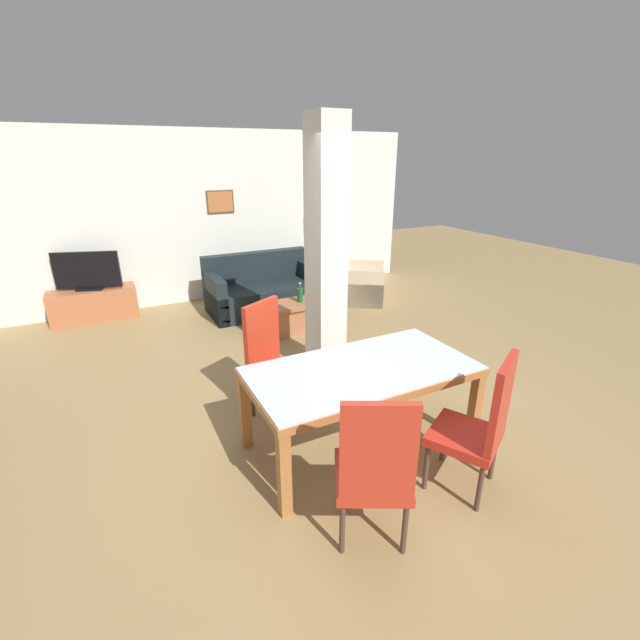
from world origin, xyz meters
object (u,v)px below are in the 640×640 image
Objects in this scene: floor_lamp at (328,209)px; tv_screen at (87,271)px; coffee_table at (292,317)px; tv_stand at (94,305)px; dining_chair_near_right at (480,424)px; dining_table at (362,383)px; dining_chair_far_left at (272,357)px; dining_chair_near_left at (374,468)px; bottle at (300,294)px; armchair at (355,284)px; sofa at (264,291)px.

tv_screen is at bearing 176.29° from floor_lamp.
tv_stand is (-2.44, 1.73, 0.03)m from coffee_table.
tv_screen is at bearing 86.09° from dining_chair_near_right.
tv_stand is at bearing 114.26° from dining_table.
dining_chair_far_left is 0.92× the size of tv_stand.
bottle is (1.09, 3.45, -0.05)m from dining_chair_near_left.
tv_stand is at bearing 133.74° from dining_chair_near_left.
bottle is 2.13m from floor_lamp.
dining_chair_far_left is 0.63× the size of floor_lamp.
coffee_table is 0.33m from bottle.
bottle reaches higher than tv_stand.
floor_lamp is at bearing 50.32° from bottle.
armchair is 0.99× the size of tv_stand.
dining_chair_far_left is at bearing 118.90° from dining_table.
dining_chair_near_left is 1.69m from dining_chair_far_left.
floor_lamp is at bearing 65.40° from dining_table.
sofa is at bearing -137.18° from dining_chair_far_left.
bottle is (0.17, -1.03, 0.22)m from sofa.
tv_stand is at bearing 86.09° from dining_chair_near_right.
dining_chair_near_left is 5.39m from tv_stand.
floor_lamp reaches higher than dining_chair_far_left.
dining_chair_near_left is 0.63× the size of sofa.
dining_chair_near_right and dining_chair_near_left have the same top height.
tv_screen reaches higher than bottle.
dining_chair_near_left reaches higher than bottle.
armchair is at bearing -176.18° from tv_screen.
dining_chair_near_right is at bearing -64.96° from tv_stand.
tv_stand is 1.36× the size of tv_screen.
dining_chair_near_right is at bearing 13.23° from armchair.
dining_chair_near_left is 5.51m from floor_lamp.
tv_screen is (-2.44, 1.73, 0.53)m from coffee_table.
armchair is 4.08m from tv_screen.
dining_chair_near_right is at bearing -90.82° from coffee_table.
armchair is at bearing 87.43° from dining_chair_near_left.
sofa is 2.55m from tv_screen.
bottle is at bearing -129.68° from floor_lamp.
dining_table reaches higher than tv_stand.
armchair is 1.35× the size of tv_screen.
tv_screen reaches higher than sofa.
tv_screen is 3.87m from floor_lamp.
sofa is 1.04m from coffee_table.
dining_chair_far_left is (-0.00, 1.69, 0.00)m from dining_chair_near_left.
dining_chair_near_right is 1.88m from dining_chair_far_left.
dining_chair_far_left reaches higher than dining_table.
bottle is at bearing -27.72° from armchair.
dining_table is 4.54m from floor_lamp.
dining_chair_near_left reaches higher than coffee_table.
floor_lamp is at bearing 47.62° from coffee_table.
floor_lamp is (2.31, 3.24, 0.87)m from dining_chair_far_left.
floor_lamp reaches higher than tv_screen.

